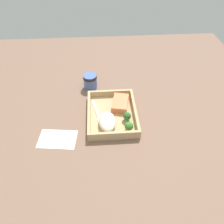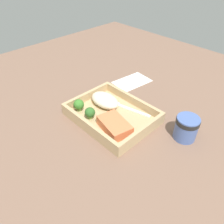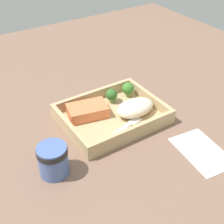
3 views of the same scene
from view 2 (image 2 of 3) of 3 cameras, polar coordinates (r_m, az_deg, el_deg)
name	(u,v)px [view 2 (image 2 of 3)]	position (r cm, az deg, el deg)	size (l,w,h in cm)	color
ground_plane	(112,120)	(75.47, 0.00, -2.21)	(160.00, 160.00, 2.00)	#7B5C4A
takeout_tray	(112,117)	(74.44, 0.00, -1.27)	(27.60, 21.64, 1.20)	tan
tray_rim	(112,112)	(73.11, 0.00, 0.02)	(27.60, 21.64, 3.06)	tan
salmon_fillet	(114,125)	(67.84, 0.65, -3.54)	(10.89, 6.90, 3.14)	#EC7A4A
mashed_potatoes	(105,100)	(77.78, -1.89, 3.11)	(11.59, 7.23, 4.05)	beige
broccoli_floret_1	(79,105)	(75.55, -8.68, 1.90)	(3.63, 3.63, 4.45)	#80A25A
broccoli_floret_2	(90,113)	(71.74, -5.78, -0.17)	(3.47, 3.47, 4.26)	#7FAF62
fork	(127,108)	(77.19, 3.88, 1.06)	(15.74, 5.32, 0.44)	white
paper_cup	(186,127)	(68.84, 18.87, -3.72)	(6.98, 6.98, 7.59)	#4E68AC
receipt_slip	(132,81)	(95.29, 5.27, 7.95)	(9.82, 15.39, 0.24)	white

